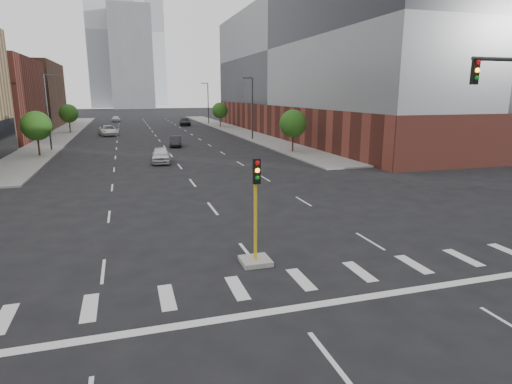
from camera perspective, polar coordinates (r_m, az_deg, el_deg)
name	(u,v)px	position (r m, az deg, el deg)	size (l,w,h in m)	color
sidewalk_left_far	(64,133)	(81.76, -24.27, 7.16)	(5.00, 92.00, 0.15)	gray
sidewalk_right_far	(232,129)	(83.50, -3.23, 8.38)	(5.00, 92.00, 0.15)	gray
building_left_far_b	(4,95)	(101.41, -30.53, 11.09)	(20.00, 24.00, 13.00)	brown
building_right_main	(336,68)	(75.24, 10.60, 16.00)	(24.00, 70.00, 22.00)	brown
tower_left	(111,33)	(228.60, -18.75, 19.48)	(22.00, 22.00, 70.00)	#B2B7BC
tower_right	(145,34)	(269.29, -14.56, 19.74)	(20.00, 20.00, 80.00)	#B2B7BC
tower_mid	(131,58)	(207.44, -16.30, 16.75)	(18.00, 18.00, 44.00)	slate
median_traffic_signal	(256,241)	(17.54, -0.05, -6.59)	(1.20, 1.20, 4.40)	#999993
streetlight_right_a	(252,106)	(64.49, -0.57, 11.41)	(1.60, 0.22, 9.07)	#2D2D30
streetlight_right_b	(208,101)	(98.55, -6.45, 11.90)	(1.60, 0.22, 9.07)	#2D2D30
streetlight_left	(48,109)	(57.51, -25.98, 9.92)	(1.60, 0.22, 9.07)	#2D2D30
tree_left_near	(36,126)	(52.76, -27.24, 7.86)	(3.20, 3.20, 4.85)	#382619
tree_left_far	(69,113)	(82.42, -23.71, 9.57)	(3.20, 3.20, 4.85)	#382619
tree_right_near	(293,124)	(50.59, 4.96, 9.08)	(3.20, 3.20, 4.85)	#382619
tree_right_far	(220,110)	(88.92, -4.83, 10.78)	(3.20, 3.20, 4.85)	#382619
car_near_left	(161,155)	(44.23, -12.57, 4.85)	(1.86, 4.62, 1.58)	silver
car_mid_right	(176,141)	(57.50, -10.65, 6.66)	(1.44, 4.14, 1.36)	#222328
car_far_left	(108,131)	(75.43, -19.10, 7.75)	(2.72, 5.90, 1.64)	white
car_deep_right	(185,122)	(94.75, -9.42, 9.23)	(2.31, 5.69, 1.65)	black
car_distant	(116,119)	(111.17, -18.18, 9.26)	(1.71, 4.25, 1.45)	silver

